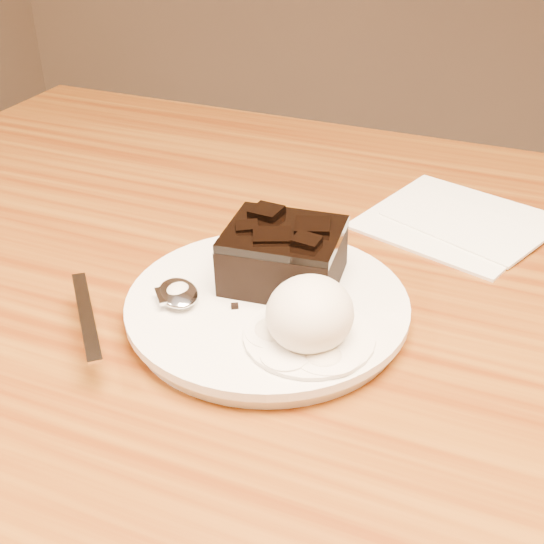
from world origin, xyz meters
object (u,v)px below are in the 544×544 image
at_px(plate, 267,309).
at_px(napkin, 454,220).
at_px(spoon, 178,295).
at_px(brownie, 283,259).
at_px(ice_cream_scoop, 310,314).

relative_size(plate, napkin, 1.43).
bearing_deg(napkin, spoon, -124.73).
bearing_deg(spoon, brownie, 0.42).
distance_m(brownie, napkin, 0.23).
relative_size(plate, ice_cream_scoop, 3.34).
xyz_separation_m(brownie, spoon, (-0.07, -0.06, -0.02)).
xyz_separation_m(plate, spoon, (-0.07, -0.03, 0.01)).
distance_m(plate, napkin, 0.26).
bearing_deg(ice_cream_scoop, napkin, 76.73).
bearing_deg(spoon, ice_cream_scoop, -45.14).
bearing_deg(napkin, ice_cream_scoop, -103.27).
bearing_deg(napkin, plate, -116.18).
height_order(plate, napkin, plate).
relative_size(spoon, napkin, 1.12).
xyz_separation_m(brownie, napkin, (0.11, 0.20, -0.04)).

